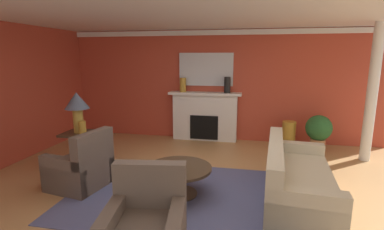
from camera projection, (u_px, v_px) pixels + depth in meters
ground_plane at (192, 190)px, 4.62m from camera, size 9.62×9.62×0.00m
wall_fireplace at (216, 86)px, 7.29m from camera, size 8.00×0.12×2.73m
ceiling_panel at (196, 11)px, 4.36m from camera, size 8.00×6.60×0.06m
crown_moulding at (216, 33)px, 6.96m from camera, size 8.00×0.08×0.12m
area_rug at (179, 194)px, 4.45m from camera, size 3.31×2.39×0.01m
fireplace at (205, 118)px, 7.29m from camera, size 1.80×0.35×1.22m
mantel_mirror at (206, 69)px, 7.17m from camera, size 1.35×0.04×0.81m
sofa at (295, 182)px, 4.20m from camera, size 1.08×2.17×0.85m
armchair_near_window at (81, 169)px, 4.67m from camera, size 0.94×0.94×0.95m
armchair_facing_fireplace at (146, 230)px, 3.01m from camera, size 0.91×0.91×0.95m
coffee_table at (179, 174)px, 4.39m from camera, size 1.00×1.00×0.45m
side_table at (80, 148)px, 5.45m from camera, size 0.56×0.56×0.70m
table_lamp at (77, 105)px, 5.28m from camera, size 0.44×0.44×0.75m
vase_mantel_right at (227, 85)px, 6.97m from camera, size 0.15×0.15×0.39m
vase_on_side_table at (82, 128)px, 5.22m from camera, size 0.13×0.13×0.25m
vase_tall_corner at (289, 135)px, 6.67m from camera, size 0.30×0.30×0.63m
vase_mantel_left at (183, 85)px, 7.19m from camera, size 0.16×0.16×0.35m
book_red_cover at (179, 168)px, 4.27m from camera, size 0.20×0.20×0.05m
potted_plant at (319, 130)px, 6.36m from camera, size 0.56×0.56×0.83m
column_white at (372, 94)px, 5.69m from camera, size 0.20×0.20×2.73m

